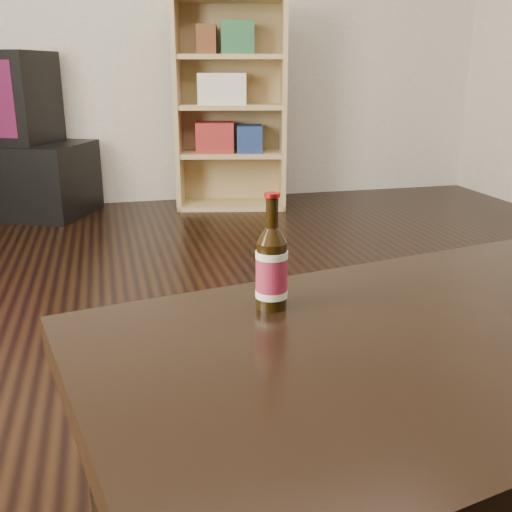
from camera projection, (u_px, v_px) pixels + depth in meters
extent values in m
cube|color=black|center=(230.00, 454.00, 1.46)|extent=(5.00, 6.00, 0.01)
cube|color=black|center=(1.00, 178.00, 3.84)|extent=(1.26, 0.99, 0.45)
cube|color=tan|center=(178.00, 107.00, 3.86)|extent=(0.10, 0.32, 1.32)
cube|color=tan|center=(283.00, 106.00, 3.87)|extent=(0.10, 0.32, 1.32)
cube|color=tan|center=(232.00, 204.00, 4.06)|extent=(0.77, 0.47, 0.03)
cube|color=tan|center=(231.00, 105.00, 4.01)|extent=(0.70, 0.19, 1.32)
cube|color=tan|center=(231.00, 154.00, 3.96)|extent=(0.70, 0.43, 0.03)
cube|color=tan|center=(230.00, 107.00, 3.87)|extent=(0.70, 0.43, 0.03)
cube|color=tan|center=(230.00, 57.00, 3.77)|extent=(0.70, 0.43, 0.03)
cube|color=maroon|center=(215.00, 137.00, 3.90)|extent=(0.28, 0.25, 0.19)
cube|color=navy|center=(249.00, 139.00, 3.91)|extent=(0.20, 0.23, 0.17)
cube|color=white|center=(222.00, 89.00, 3.81)|extent=(0.34, 0.27, 0.19)
cube|color=#28603C|center=(238.00, 38.00, 3.72)|extent=(0.24, 0.24, 0.19)
cube|color=brown|center=(207.00, 40.00, 3.72)|extent=(0.16, 0.22, 0.17)
cube|color=black|center=(434.00, 345.00, 1.05)|extent=(1.34, 0.95, 0.06)
cylinder|color=black|center=(106.00, 452.00, 1.13)|extent=(0.08, 0.08, 0.40)
cylinder|color=black|center=(509.00, 344.00, 1.57)|extent=(0.08, 0.08, 0.40)
cylinder|color=black|center=(272.00, 275.00, 1.12)|extent=(0.06, 0.06, 0.13)
cylinder|color=maroon|center=(272.00, 274.00, 1.11)|extent=(0.07, 0.07, 0.08)
cylinder|color=beige|center=(272.00, 254.00, 1.10)|extent=(0.07, 0.07, 0.01)
cylinder|color=beige|center=(271.00, 293.00, 1.13)|extent=(0.07, 0.07, 0.01)
cone|color=black|center=(272.00, 235.00, 1.09)|extent=(0.06, 0.06, 0.03)
cylinder|color=black|center=(272.00, 212.00, 1.08)|extent=(0.03, 0.03, 0.06)
cylinder|color=#980F0D|center=(272.00, 195.00, 1.07)|extent=(0.03, 0.03, 0.01)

